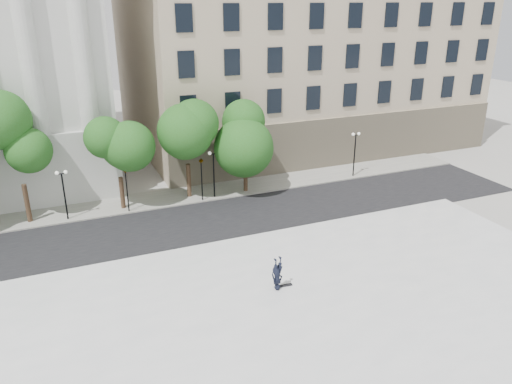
% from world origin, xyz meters
% --- Properties ---
extents(plaza, '(44.00, 22.00, 0.45)m').
position_xyz_m(plaza, '(0.00, 3.00, 0.23)').
color(plaza, white).
rests_on(plaza, ground).
extents(street, '(60.00, 8.00, 0.02)m').
position_xyz_m(street, '(0.00, 18.00, 0.01)').
color(street, black).
rests_on(street, ground).
extents(far_sidewalk, '(60.00, 4.00, 0.12)m').
position_xyz_m(far_sidewalk, '(0.00, 24.00, 0.06)').
color(far_sidewalk, '#ABAA9E').
rests_on(far_sidewalk, ground).
extents(building_east, '(36.00, 26.15, 23.00)m').
position_xyz_m(building_east, '(20.00, 38.91, 11.14)').
color(building_east, '#BAA98E').
rests_on(building_east, ground).
extents(traffic_light_west, '(0.70, 1.71, 4.17)m').
position_xyz_m(traffic_light_west, '(-2.19, 22.30, 3.67)').
color(traffic_light_west, black).
rests_on(traffic_light_west, ground).
extents(traffic_light_east, '(0.93, 1.59, 4.14)m').
position_xyz_m(traffic_light_east, '(3.85, 22.30, 3.63)').
color(traffic_light_east, black).
rests_on(traffic_light_east, ground).
extents(person_lying, '(1.18, 2.13, 0.55)m').
position_xyz_m(person_lying, '(3.54, 7.03, 0.72)').
color(person_lying, black).
rests_on(person_lying, plaza).
extents(skateboard, '(0.78, 0.26, 0.08)m').
position_xyz_m(skateboard, '(4.14, 7.17, 0.49)').
color(skateboard, black).
rests_on(skateboard, plaza).
extents(street_trees, '(33.25, 5.03, 7.70)m').
position_xyz_m(street_trees, '(-5.08, 23.27, 5.18)').
color(street_trees, '#382619').
rests_on(street_trees, ground).
extents(lamp_posts, '(37.47, 0.28, 4.31)m').
position_xyz_m(lamp_posts, '(-0.01, 22.60, 2.86)').
color(lamp_posts, black).
rests_on(lamp_posts, ground).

